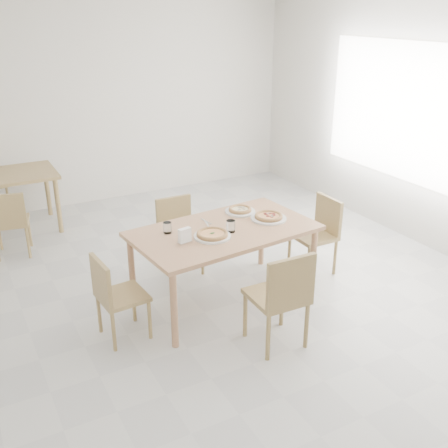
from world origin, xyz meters
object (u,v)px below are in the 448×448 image
tumbler_b (167,228)px  napkin_holder (185,236)px  chair_back_s (9,220)px  chair_west (114,293)px  plate_mushroom (240,211)px  main_table (224,236)px  chair_north (178,229)px  plate_margherita (212,236)px  chair_east (319,229)px  tumbler_a (231,226)px  pizza_mushroom (240,209)px  plate_pepperoni (269,218)px  chair_south (282,294)px  pizza_pepperoni (269,216)px  pizza_margherita (212,234)px

tumbler_b → napkin_holder: napkin_holder is taller
chair_back_s → chair_west: bearing=116.1°
plate_mushroom → napkin_holder: bearing=-152.9°
main_table → tumbler_b: 0.54m
chair_north → plate_margherita: (-0.06, -0.93, 0.30)m
tumbler_b → napkin_holder: bearing=-80.5°
chair_east → tumbler_a: size_ratio=7.52×
pizza_mushroom → chair_north: bearing=131.6°
plate_margherita → pizza_mushroom: size_ratio=1.34×
main_table → plate_pepperoni: bearing=-5.1°
main_table → napkin_holder: size_ratio=12.74×
main_table → pizza_mushroom: pizza_mushroom is taller
chair_south → chair_north: (-0.17, 1.71, -0.05)m
chair_east → plate_margherita: chair_east is taller
plate_margherita → tumbler_b: size_ratio=3.26×
plate_mushroom → pizza_pepperoni: 0.33m
chair_east → pizza_mushroom: 0.93m
chair_west → plate_margherita: 0.99m
plate_pepperoni → pizza_mushroom: 0.33m
chair_west → pizza_mushroom: size_ratio=3.11×
chair_west → chair_south: bearing=-128.5°
plate_margherita → napkin_holder: size_ratio=2.40×
plate_margherita → chair_east: bearing=7.7°
plate_margherita → tumbler_a: size_ratio=3.06×
plate_margherita → pizza_pepperoni: size_ratio=1.13×
chair_east → tumbler_b: tumbler_b is taller
chair_west → napkin_holder: size_ratio=5.56×
plate_pepperoni → chair_back_s: size_ratio=0.44×
plate_margherita → plate_pepperoni: bearing=10.0°
plate_margherita → plate_mushroom: same height
plate_mushroom → plate_pepperoni: 0.33m
chair_east → pizza_margherita: bearing=-81.8°
main_table → pizza_pepperoni: size_ratio=6.00×
pizza_margherita → pizza_mushroom: bearing=37.9°
plate_pepperoni → pizza_mushroom: size_ratio=1.39×
tumbler_a → tumbler_b: size_ratio=1.06×
chair_north → tumbler_b: size_ratio=7.80×
pizza_mushroom → tumbler_b: size_ratio=2.43×
chair_north → chair_east: size_ratio=0.98×
tumbler_a → chair_back_s: tumbler_a is taller
pizza_pepperoni → tumbler_a: (-0.47, -0.09, 0.02)m
chair_west → pizza_mushroom: 1.55m
chair_east → pizza_margherita: size_ratio=2.23×
plate_pepperoni → pizza_margherita: 0.69m
plate_pepperoni → pizza_pepperoni: (-0.00, 0.00, 0.02)m
chair_south → chair_back_s: (-1.70, 2.88, -0.06)m
tumbler_b → chair_east: bearing=-3.2°
chair_north → pizza_mushroom: bearing=-47.8°
pizza_mushroom → tumbler_b: tumbler_b is taller
napkin_holder → plate_mushroom: bearing=17.2°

